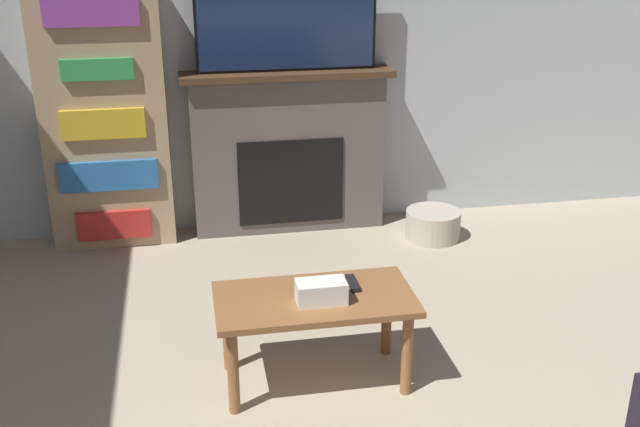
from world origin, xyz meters
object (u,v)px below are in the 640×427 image
at_px(coffee_table, 315,310).
at_px(bookshelf, 105,119).
at_px(storage_basket, 433,224).
at_px(fireplace, 288,151).
at_px(tv, 286,13).

distance_m(coffee_table, bookshelf, 2.15).
distance_m(bookshelf, storage_basket, 2.24).
xyz_separation_m(bookshelf, storage_basket, (2.09, -0.34, -0.74)).
bearing_deg(bookshelf, fireplace, 1.12).
bearing_deg(bookshelf, tv, 0.14).
bearing_deg(storage_basket, bookshelf, 170.73).
bearing_deg(coffee_table, tv, 85.32).
relative_size(tv, coffee_table, 1.29).
distance_m(fireplace, storage_basket, 1.09).
height_order(tv, storage_basket, tv).
height_order(fireplace, bookshelf, bookshelf).
relative_size(fireplace, tv, 1.20).
height_order(tv, coffee_table, tv).
xyz_separation_m(coffee_table, storage_basket, (1.07, 1.50, -0.28)).
height_order(coffee_table, bookshelf, bookshelf).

